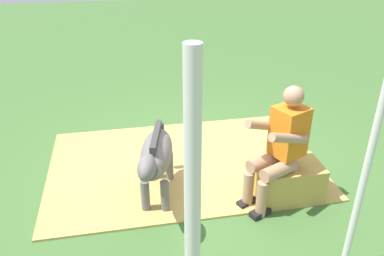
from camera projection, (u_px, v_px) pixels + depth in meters
name	position (u px, v px, depth m)	size (l,w,h in m)	color
ground_plane	(199.00, 169.00, 4.75)	(24.00, 24.00, 0.00)	#426B33
hay_patch	(183.00, 164.00, 4.84)	(3.22, 2.11, 0.02)	tan
hay_bale	(287.00, 181.00, 4.19)	(0.69, 0.45, 0.40)	tan
person_seated	(280.00, 144.00, 3.90)	(0.72, 0.58, 1.28)	tan
pony_standing	(156.00, 157.00, 3.99)	(0.51, 1.33, 0.89)	slate
soda_bottle	(308.00, 161.00, 4.67)	(0.07, 0.07, 0.27)	#268C3F
tent_pole_left	(372.00, 148.00, 2.90)	(0.06, 0.06, 2.34)	silver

